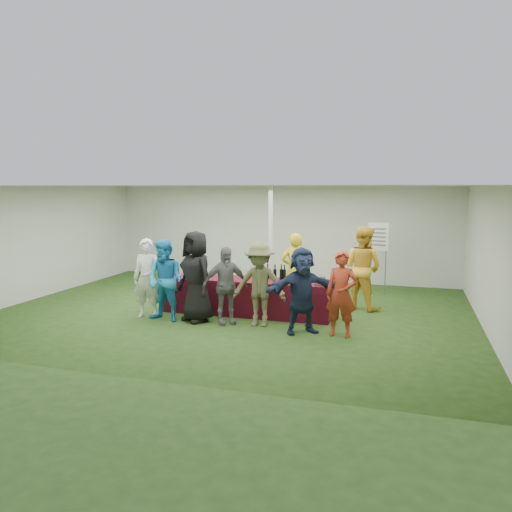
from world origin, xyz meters
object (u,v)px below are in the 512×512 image
(staff_back, at_px, (363,268))
(customer_2, at_px, (196,276))
(serving_table, at_px, (247,296))
(wine_list_sign, at_px, (378,242))
(customer_4, at_px, (259,285))
(dump_bucket, at_px, (320,281))
(staff_pourer, at_px, (295,271))
(customer_5, at_px, (302,291))
(customer_0, at_px, (147,278))
(customer_3, at_px, (225,285))
(customer_1, at_px, (165,280))
(customer_6, at_px, (341,294))

(staff_back, height_order, customer_2, staff_back)
(serving_table, relative_size, wine_list_sign, 2.00)
(serving_table, relative_size, customer_4, 2.21)
(dump_bucket, bearing_deg, customer_2, -165.36)
(staff_pourer, relative_size, customer_5, 1.05)
(staff_back, bearing_deg, customer_0, 53.67)
(serving_table, bearing_deg, customer_2, -133.30)
(serving_table, relative_size, customer_3, 2.35)
(customer_1, bearing_deg, customer_4, 15.71)
(customer_4, bearing_deg, wine_list_sign, 59.35)
(dump_bucket, xyz_separation_m, staff_back, (0.70, 1.41, 0.08))
(customer_0, bearing_deg, staff_pourer, 21.95)
(staff_pourer, distance_m, customer_5, 1.93)
(staff_back, bearing_deg, customer_6, 113.02)
(serving_table, relative_size, staff_back, 1.96)
(staff_back, relative_size, customer_5, 1.15)
(customer_4, bearing_deg, staff_back, 46.53)
(wine_list_sign, bearing_deg, customer_0, -140.03)
(staff_pourer, height_order, customer_1, staff_pourer)
(serving_table, xyz_separation_m, dump_bucket, (1.59, -0.22, 0.46))
(staff_back, xyz_separation_m, customer_4, (-1.78, -2.00, -0.10))
(dump_bucket, distance_m, wine_list_sign, 3.21)
(customer_6, bearing_deg, customer_4, 177.69)
(wine_list_sign, xyz_separation_m, customer_4, (-1.99, -3.63, -0.50))
(customer_3, bearing_deg, customer_2, 144.58)
(customer_2, bearing_deg, dump_bucket, 45.83)
(staff_pourer, xyz_separation_m, customer_3, (-1.02, -1.67, -0.07))
(customer_5, xyz_separation_m, customer_6, (0.72, 0.01, -0.02))
(staff_back, bearing_deg, customer_2, 60.93)
(dump_bucket, height_order, staff_pourer, staff_pourer)
(customer_2, xyz_separation_m, customer_5, (2.19, -0.19, -0.11))
(dump_bucket, xyz_separation_m, customer_3, (-1.76, -0.63, -0.07))
(customer_0, xyz_separation_m, customer_6, (3.99, -0.17, -0.04))
(dump_bucket, height_order, customer_5, customer_5)
(customer_3, bearing_deg, dump_bucket, -14.64)
(customer_3, relative_size, customer_6, 0.98)
(serving_table, distance_m, wine_list_sign, 3.89)
(wine_list_sign, bearing_deg, customer_2, -132.03)
(customer_2, relative_size, customer_3, 1.19)
(staff_pourer, bearing_deg, customer_4, 67.36)
(staff_pourer, relative_size, staff_back, 0.92)
(customer_5, bearing_deg, customer_2, 141.76)
(customer_0, height_order, customer_3, customer_0)
(customer_2, bearing_deg, customer_3, 30.22)
(serving_table, relative_size, customer_5, 2.26)
(customer_4, xyz_separation_m, customer_6, (1.60, -0.22, -0.04))
(customer_0, bearing_deg, customer_4, -8.48)
(customer_5, height_order, customer_6, customer_5)
(customer_2, bearing_deg, serving_table, 77.88)
(customer_6, bearing_deg, customer_0, -177.02)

